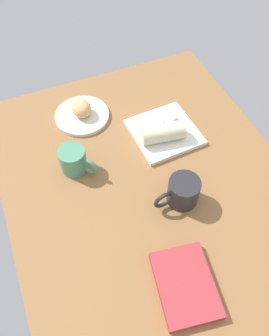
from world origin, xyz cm
name	(u,v)px	position (x,y,z in cm)	size (l,w,h in cm)	color
dining_table	(148,183)	(0.00, 0.00, 2.00)	(110.00, 90.00, 4.00)	olive
round_plate	(82,116)	(34.81, 11.13, 4.70)	(19.89, 19.89, 1.40)	silver
scone_pastry	(81,109)	(34.87, 10.94, 8.19)	(8.03, 6.84, 5.59)	tan
square_plate	(164,132)	(15.76, -13.35, 4.80)	(21.91, 21.91, 1.60)	white
sauce_cup	(167,118)	(19.71, -16.29, 7.04)	(5.93, 5.93, 2.69)	silver
breakfast_wrap	(163,133)	(12.59, -10.99, 8.75)	(6.30, 6.30, 14.77)	beige
book_stack	(185,285)	(-34.45, 4.81, 5.26)	(22.20, 17.65, 2.51)	#A53338
coffee_mug	(74,160)	(13.24, 20.11, 8.54)	(11.40, 10.81, 8.87)	#4C8C6B
second_mug	(182,191)	(-10.54, -6.31, 8.68)	(9.55, 14.42, 9.14)	#262628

